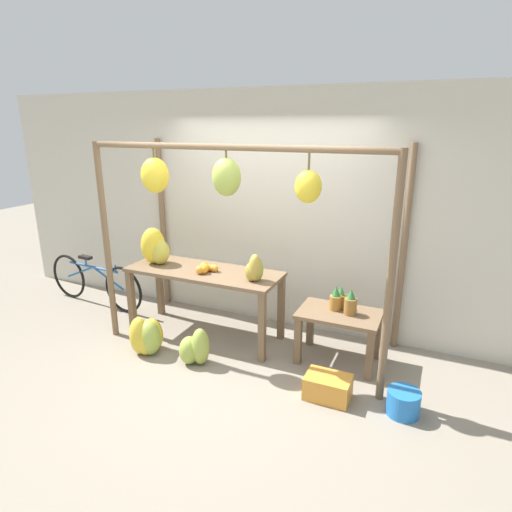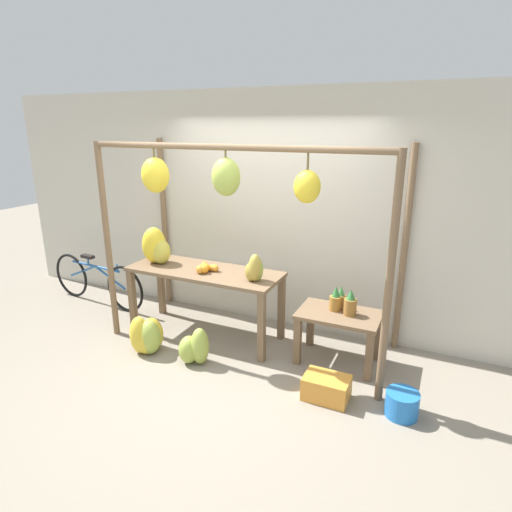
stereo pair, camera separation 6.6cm
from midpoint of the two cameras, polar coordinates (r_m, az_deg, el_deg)
name	(u,v)px [view 1 (the left image)]	position (r m, az deg, el deg)	size (l,w,h in m)	color
ground_plane	(219,373)	(4.48, -5.37, -15.31)	(20.00, 20.00, 0.00)	gray
shop_wall_back	(272,212)	(5.13, 1.79, 5.92)	(8.00, 0.08, 2.80)	beige
stall_awning	(229,203)	(4.27, -4.10, 7.00)	(3.14, 1.22, 2.23)	brown
display_table_main	(204,280)	(4.94, -7.31, -3.18)	(1.79, 0.66, 0.81)	brown
display_table_side	(339,323)	(4.55, 10.57, -8.77)	(0.83, 0.54, 0.55)	brown
banana_pile_on_table	(155,248)	(5.18, -13.62, 1.06)	(0.43, 0.38, 0.43)	gold
orange_pile	(206,268)	(4.83, -7.09, -1.63)	(0.23, 0.23, 0.10)	orange
pineapple_cluster	(343,301)	(4.49, 11.07, -5.88)	(0.29, 0.24, 0.27)	olive
banana_pile_ground_left	(146,337)	(4.88, -14.79, -10.44)	(0.43, 0.39, 0.43)	#9EB247
banana_pile_ground_right	(195,348)	(4.59, -8.54, -12.06)	(0.35, 0.29, 0.40)	#9EB247
fruit_crate_white	(328,387)	(4.12, 9.08, -16.87)	(0.41, 0.28, 0.22)	orange
blue_bucket	(403,402)	(4.08, 18.59, -18.03)	(0.28, 0.28, 0.22)	blue
parked_bicycle	(95,282)	(6.28, -20.99, -3.19)	(1.70, 0.19, 0.69)	black
papaya_pile	(255,269)	(4.49, -0.52, -1.77)	(0.24, 0.21, 0.30)	#B2993D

